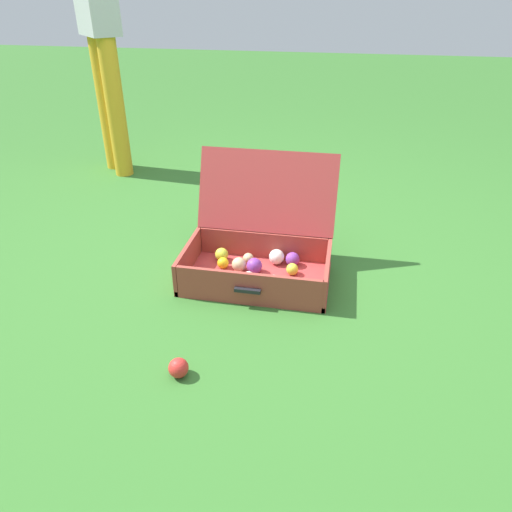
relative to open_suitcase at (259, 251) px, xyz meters
name	(u,v)px	position (x,y,z in m)	size (l,w,h in m)	color
ground_plane	(257,281)	(0.00, -0.07, -0.12)	(16.00, 16.00, 0.00)	#336B28
open_suitcase	(259,251)	(0.00, 0.00, 0.00)	(0.65, 0.56, 0.51)	#B23838
stray_ball_on_grass	(178,368)	(-0.15, -0.71, -0.08)	(0.07, 0.07, 0.07)	red
bystander_person	(98,20)	(-1.24, 1.19, 0.86)	(0.35, 0.35, 1.69)	gold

